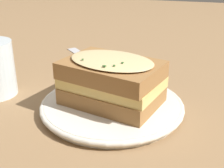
{
  "coord_description": "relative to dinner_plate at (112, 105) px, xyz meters",
  "views": [
    {
      "loc": [
        0.13,
        -0.43,
        0.25
      ],
      "look_at": [
        0.02,
        0.01,
        0.05
      ],
      "focal_mm": 50.0,
      "sensor_mm": 36.0,
      "label": 1
    }
  ],
  "objects": [
    {
      "name": "fork",
      "position": [
        -0.14,
        0.25,
        -0.01
      ],
      "size": [
        0.14,
        0.14,
        0.0
      ],
      "rotation": [
        0.0,
        0.0,
        0.79
      ],
      "color": "silver",
      "rests_on": "ground_plane"
    },
    {
      "name": "ground_plane",
      "position": [
        -0.02,
        -0.01,
        -0.01
      ],
      "size": [
        2.4,
        2.4,
        0.0
      ],
      "primitive_type": "plane",
      "color": "olive"
    },
    {
      "name": "sandwich",
      "position": [
        0.0,
        -0.0,
        0.04
      ],
      "size": [
        0.17,
        0.14,
        0.08
      ],
      "rotation": [
        0.0,
        0.0,
        6.02
      ],
      "color": "olive",
      "rests_on": "dinner_plate"
    },
    {
      "name": "dinner_plate",
      "position": [
        0.0,
        0.0,
        0.0
      ],
      "size": [
        0.23,
        0.23,
        0.01
      ],
      "color": "silver",
      "rests_on": "ground_plane"
    }
  ]
}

